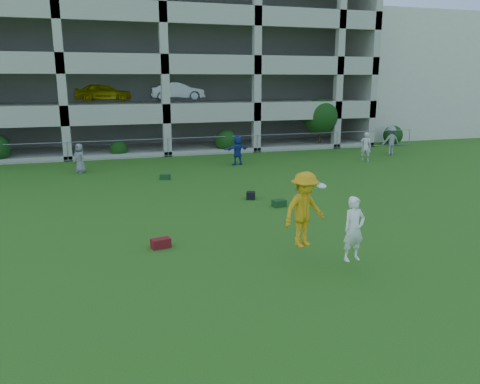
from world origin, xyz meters
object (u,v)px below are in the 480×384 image
object	(u,v)px
bystander_e	(366,147)
parking_garage	(148,63)
crate_d	(251,195)
bystander_f	(391,141)
stucco_building	(398,77)
bystander_d	(237,150)
bystander_c	(80,158)
frisbee_contest	(313,213)

from	to	relation	value
bystander_e	parking_garage	world-z (taller)	parking_garage
crate_d	bystander_f	bearing A→B (deg)	33.69
parking_garage	stucco_building	bearing A→B (deg)	0.75
bystander_d	bystander_c	bearing A→B (deg)	-15.61
bystander_e	frisbee_contest	bearing A→B (deg)	94.46
stucco_building	bystander_e	xyz separation A→B (m)	(-11.92, -14.13, -4.13)
parking_garage	crate_d	bearing A→B (deg)	-85.61
stucco_building	frisbee_contest	size ratio (longest dim) A/B	7.19
stucco_building	bystander_e	bearing A→B (deg)	-130.16
stucco_building	bystander_d	distance (m)	23.93
bystander_c	bystander_d	xyz separation A→B (m)	(8.58, -0.17, 0.07)
stucco_building	crate_d	xyz separation A→B (m)	(-21.43, -20.79, -4.85)
frisbee_contest	bystander_e	bearing A→B (deg)	53.48
bystander_c	bystander_d	size ratio (longest dim) A/B	0.91
parking_garage	bystander_c	bearing A→B (deg)	-112.53
frisbee_contest	parking_garage	xyz separation A→B (m)	(-0.84, 27.66, 4.56)
bystander_f	crate_d	bearing A→B (deg)	35.54
stucco_building	frisbee_contest	xyz separation A→B (m)	(-22.17, -27.96, -3.55)
bystander_d	bystander_e	distance (m)	7.79
stucco_building	bystander_c	distance (m)	31.30
bystander_c	bystander_d	distance (m)	8.59
bystander_f	crate_d	distance (m)	14.83
bystander_d	parking_garage	size ratio (longest dim) A/B	0.06
crate_d	frisbee_contest	size ratio (longest dim) A/B	0.16
bystander_f	parking_garage	xyz separation A→B (m)	(-13.90, 12.27, 5.08)
bystander_f	parking_garage	distance (m)	19.22
bystander_d	frisbee_contest	world-z (taller)	frisbee_contest
bystander_e	parking_garage	size ratio (longest dim) A/B	0.06
frisbee_contest	parking_garage	bearing A→B (deg)	91.73
bystander_d	stucco_building	bearing A→B (deg)	-160.88
stucco_building	parking_garage	world-z (taller)	parking_garage
stucco_building	bystander_f	size ratio (longest dim) A/B	8.56
frisbee_contest	bystander_d	bearing A→B (deg)	80.36
bystander_c	bystander_d	bearing A→B (deg)	56.74
crate_d	stucco_building	bearing A→B (deg)	44.13
bystander_f	bystander_d	bearing A→B (deg)	4.36
bystander_e	crate_d	bearing A→B (deg)	76.00
stucco_building	bystander_d	size ratio (longest dim) A/B	9.47
bystander_d	parking_garage	bearing A→B (deg)	-89.64
bystander_c	bystander_e	size ratio (longest dim) A/B	0.89
bystander_d	bystander_e	world-z (taller)	bystander_e
stucco_building	bystander_f	world-z (taller)	stucco_building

